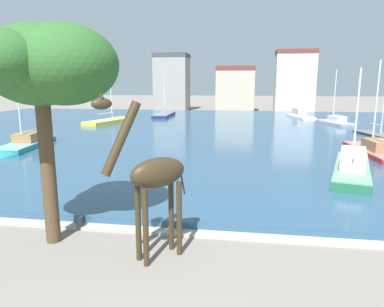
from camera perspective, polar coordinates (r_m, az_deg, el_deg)
name	(u,v)px	position (r m, az deg, el deg)	size (l,w,h in m)	color
harbor_water	(224,131)	(39.64, 5.18, 3.67)	(82.85, 54.02, 0.39)	#2D5170
quay_edge_coping	(179,233)	(13.33, -2.15, -12.72)	(82.85, 0.50, 0.12)	#ADA89E
giraffe_statue	(154,177)	(10.78, -6.24, -3.74)	(2.43, 2.46, 5.30)	#382B19
sailboat_red	(371,151)	(29.37, 27.12, 0.36)	(2.71, 8.46, 7.12)	red
sailboat_white	(301,117)	(55.23, 17.36, 5.75)	(3.65, 8.73, 6.36)	white
sailboat_navy	(165,116)	(55.51, -4.37, 6.16)	(2.46, 9.26, 6.87)	navy
sailboat_green	(352,168)	(22.55, 24.54, -2.13)	(4.21, 9.38, 6.33)	#236B42
sailboat_teal	(23,147)	(30.90, -25.82, 0.99)	(3.18, 8.14, 7.58)	teal
sailboat_grey	(333,123)	(48.08, 21.87, 4.63)	(4.05, 6.98, 7.14)	#939399
sailboat_yellow	(113,122)	(47.77, -12.64, 5.05)	(4.62, 9.72, 8.39)	gold
sailboat_black	(381,137)	(38.72, 28.38, 2.37)	(3.44, 6.53, 6.82)	black
shade_tree	(44,66)	(12.49, -22.85, 12.98)	(4.28, 4.65, 7.37)	brown
mooring_bollard	(80,223)	(14.29, -17.74, -10.75)	(0.24, 0.24, 0.50)	#232326
townhouse_end_terrace	(172,82)	(72.18, -3.25, 11.48)	(6.58, 6.33, 11.16)	gray
townhouse_wide_warehouse	(235,89)	(68.98, 7.05, 10.34)	(7.32, 5.45, 8.56)	#C6B293
townhouse_narrow_midrow	(294,81)	(70.79, 16.30, 11.20)	(7.37, 5.33, 11.53)	beige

